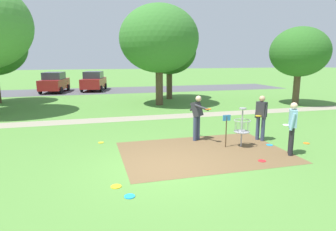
{
  "coord_description": "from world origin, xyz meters",
  "views": [
    {
      "loc": [
        -1.94,
        -7.52,
        3.06
      ],
      "look_at": [
        0.83,
        2.52,
        1.0
      ],
      "focal_mm": 30.85,
      "sensor_mm": 36.0,
      "label": 1
    }
  ],
  "objects_px": {
    "player_throwing": "(197,115)",
    "parked_car_leftmost": "(54,82)",
    "frisbee_by_tee": "(262,161)",
    "frisbee_scattered_a": "(101,143)",
    "frisbee_mid_grass": "(306,143)",
    "player_waiting_left": "(261,115)",
    "tree_mid_right": "(159,39)",
    "tree_mid_left": "(299,52)",
    "tree_near_right": "(169,51)",
    "frisbee_far_left": "(116,186)",
    "parked_car_center_left": "(94,81)",
    "frisbee_far_right": "(130,196)",
    "disc_golf_basket": "(240,126)",
    "player_foreground_watching": "(292,125)",
    "frisbee_near_basket": "(270,145)"
  },
  "relations": [
    {
      "from": "frisbee_by_tee",
      "to": "tree_near_right",
      "type": "height_order",
      "value": "tree_near_right"
    },
    {
      "from": "tree_mid_right",
      "to": "frisbee_far_left",
      "type": "bearing_deg",
      "value": -108.51
    },
    {
      "from": "tree_mid_left",
      "to": "parked_car_leftmost",
      "type": "relative_size",
      "value": 1.15
    },
    {
      "from": "disc_golf_basket",
      "to": "frisbee_far_right",
      "type": "height_order",
      "value": "disc_golf_basket"
    },
    {
      "from": "frisbee_mid_grass",
      "to": "frisbee_scattered_a",
      "type": "relative_size",
      "value": 1.09
    },
    {
      "from": "disc_golf_basket",
      "to": "frisbee_far_right",
      "type": "bearing_deg",
      "value": -147.41
    },
    {
      "from": "frisbee_near_basket",
      "to": "parked_car_center_left",
      "type": "bearing_deg",
      "value": 105.58
    },
    {
      "from": "frisbee_mid_grass",
      "to": "frisbee_by_tee",
      "type": "bearing_deg",
      "value": -155.58
    },
    {
      "from": "frisbee_mid_grass",
      "to": "frisbee_far_right",
      "type": "relative_size",
      "value": 0.9
    },
    {
      "from": "frisbee_scattered_a",
      "to": "parked_car_leftmost",
      "type": "relative_size",
      "value": 0.05
    },
    {
      "from": "disc_golf_basket",
      "to": "tree_mid_left",
      "type": "height_order",
      "value": "tree_mid_left"
    },
    {
      "from": "player_throwing",
      "to": "parked_car_leftmost",
      "type": "relative_size",
      "value": 0.38
    },
    {
      "from": "disc_golf_basket",
      "to": "frisbee_far_left",
      "type": "distance_m",
      "value": 5.04
    },
    {
      "from": "frisbee_near_basket",
      "to": "frisbee_by_tee",
      "type": "relative_size",
      "value": 0.98
    },
    {
      "from": "frisbee_mid_grass",
      "to": "tree_near_right",
      "type": "relative_size",
      "value": 0.04
    },
    {
      "from": "disc_golf_basket",
      "to": "parked_car_center_left",
      "type": "relative_size",
      "value": 0.31
    },
    {
      "from": "frisbee_by_tee",
      "to": "frisbee_scattered_a",
      "type": "height_order",
      "value": "same"
    },
    {
      "from": "player_foreground_watching",
      "to": "frisbee_far_right",
      "type": "relative_size",
      "value": 6.98
    },
    {
      "from": "disc_golf_basket",
      "to": "frisbee_scattered_a",
      "type": "height_order",
      "value": "disc_golf_basket"
    },
    {
      "from": "parked_car_leftmost",
      "to": "player_waiting_left",
      "type": "bearing_deg",
      "value": -64.31
    },
    {
      "from": "frisbee_by_tee",
      "to": "tree_mid_right",
      "type": "xyz_separation_m",
      "value": [
        -0.43,
        11.37,
        4.29
      ]
    },
    {
      "from": "tree_near_right",
      "to": "tree_mid_left",
      "type": "xyz_separation_m",
      "value": [
        7.48,
        -4.99,
        -0.11
      ]
    },
    {
      "from": "frisbee_near_basket",
      "to": "parked_car_leftmost",
      "type": "height_order",
      "value": "parked_car_leftmost"
    },
    {
      "from": "player_throwing",
      "to": "frisbee_far_left",
      "type": "bearing_deg",
      "value": -135.39
    },
    {
      "from": "frisbee_far_right",
      "to": "parked_car_leftmost",
      "type": "bearing_deg",
      "value": 99.58
    },
    {
      "from": "frisbee_far_left",
      "to": "tree_mid_left",
      "type": "distance_m",
      "value": 16.59
    },
    {
      "from": "frisbee_by_tee",
      "to": "tree_mid_left",
      "type": "bearing_deg",
      "value": 46.97
    },
    {
      "from": "player_foreground_watching",
      "to": "parked_car_center_left",
      "type": "bearing_deg",
      "value": 104.92
    },
    {
      "from": "player_waiting_left",
      "to": "frisbee_near_basket",
      "type": "relative_size",
      "value": 7.61
    },
    {
      "from": "player_foreground_watching",
      "to": "player_waiting_left",
      "type": "xyz_separation_m",
      "value": [
        -0.01,
        1.73,
        0.0
      ]
    },
    {
      "from": "player_foreground_watching",
      "to": "frisbee_mid_grass",
      "type": "height_order",
      "value": "player_foreground_watching"
    },
    {
      "from": "player_throwing",
      "to": "player_foreground_watching",
      "type": "bearing_deg",
      "value": -45.75
    },
    {
      "from": "frisbee_far_right",
      "to": "parked_car_leftmost",
      "type": "height_order",
      "value": "parked_car_leftmost"
    },
    {
      "from": "disc_golf_basket",
      "to": "frisbee_mid_grass",
      "type": "height_order",
      "value": "disc_golf_basket"
    },
    {
      "from": "player_throwing",
      "to": "tree_mid_left",
      "type": "xyz_separation_m",
      "value": [
        9.61,
        6.44,
        2.49
      ]
    },
    {
      "from": "player_foreground_watching",
      "to": "player_throwing",
      "type": "distance_m",
      "value": 3.32
    },
    {
      "from": "frisbee_far_right",
      "to": "frisbee_scattered_a",
      "type": "distance_m",
      "value": 4.53
    },
    {
      "from": "frisbee_near_basket",
      "to": "parked_car_center_left",
      "type": "height_order",
      "value": "parked_car_center_left"
    },
    {
      "from": "frisbee_far_right",
      "to": "tree_mid_left",
      "type": "distance_m",
      "value": 16.76
    },
    {
      "from": "player_throwing",
      "to": "player_waiting_left",
      "type": "xyz_separation_m",
      "value": [
        2.31,
        -0.65,
        -0.02
      ]
    },
    {
      "from": "frisbee_scattered_a",
      "to": "tree_near_right",
      "type": "distance_m",
      "value": 12.73
    },
    {
      "from": "disc_golf_basket",
      "to": "parked_car_leftmost",
      "type": "bearing_deg",
      "value": 112.25
    },
    {
      "from": "disc_golf_basket",
      "to": "parked_car_center_left",
      "type": "distance_m",
      "value": 20.63
    },
    {
      "from": "frisbee_by_tee",
      "to": "frisbee_mid_grass",
      "type": "bearing_deg",
      "value": 24.42
    },
    {
      "from": "player_throwing",
      "to": "tree_mid_right",
      "type": "distance_m",
      "value": 9.31
    },
    {
      "from": "frisbee_far_right",
      "to": "tree_near_right",
      "type": "xyz_separation_m",
      "value": [
        5.24,
        15.34,
        3.57
      ]
    },
    {
      "from": "frisbee_by_tee",
      "to": "parked_car_center_left",
      "type": "bearing_deg",
      "value": 101.62
    },
    {
      "from": "parked_car_leftmost",
      "to": "tree_mid_left",
      "type": "bearing_deg",
      "value": -36.12
    },
    {
      "from": "disc_golf_basket",
      "to": "player_throwing",
      "type": "bearing_deg",
      "value": 134.1
    },
    {
      "from": "tree_mid_left",
      "to": "parked_car_leftmost",
      "type": "bearing_deg",
      "value": 143.88
    }
  ]
}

